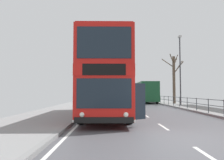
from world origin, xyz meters
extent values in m
cube|color=#4D4D53|center=(0.00, 0.00, -0.03)|extent=(8.40, 140.00, 0.06)
cube|color=silver|center=(0.00, -2.20, 0.00)|extent=(0.12, 2.00, 0.00)
cube|color=silver|center=(0.00, 2.60, 0.00)|extent=(0.12, 2.00, 0.00)
cube|color=silver|center=(0.00, 7.40, 0.00)|extent=(0.12, 2.00, 0.00)
cube|color=silver|center=(0.00, 12.20, 0.00)|extent=(0.12, 2.00, 0.00)
cube|color=silver|center=(0.00, 17.00, 0.00)|extent=(0.12, 2.00, 0.00)
cube|color=silver|center=(0.00, 21.80, 0.00)|extent=(0.12, 2.00, 0.00)
cube|color=silver|center=(0.00, 26.60, 0.00)|extent=(0.12, 2.00, 0.00)
cube|color=silver|center=(0.00, 31.40, 0.00)|extent=(0.12, 2.00, 0.00)
cube|color=silver|center=(0.00, 36.20, 0.00)|extent=(0.12, 2.00, 0.00)
cube|color=silver|center=(0.00, 41.00, 0.00)|extent=(0.12, 2.00, 0.00)
cube|color=silver|center=(0.00, 45.80, 0.00)|extent=(0.12, 2.00, 0.00)
cube|color=silver|center=(0.00, 50.60, 0.00)|extent=(0.12, 2.00, 0.00)
cube|color=silver|center=(-3.95, 0.00, 0.00)|extent=(0.12, 133.00, 0.00)
cube|color=gray|center=(-4.30, 0.00, 0.07)|extent=(0.20, 140.00, 0.14)
cube|color=red|center=(-2.70, 6.55, 1.29)|extent=(2.60, 10.39, 1.88)
cube|color=red|center=(-2.70, 6.55, 2.48)|extent=(2.61, 10.45, 0.49)
cube|color=red|center=(-2.70, 6.55, 3.59)|extent=(2.60, 10.39, 1.72)
cube|color=#A91511|center=(-2.70, 6.55, 4.49)|extent=(2.52, 10.08, 0.08)
cube|color=#19232D|center=(-2.65, 1.35, 1.52)|extent=(2.21, 0.05, 1.21)
cube|color=black|center=(-2.65, 1.34, 2.48)|extent=(1.76, 0.05, 0.47)
cube|color=#19232D|center=(-2.65, 1.35, 3.59)|extent=(2.21, 0.05, 1.31)
cube|color=black|center=(-2.65, 1.34, 0.45)|extent=(2.39, 0.10, 0.24)
cube|color=white|center=(-2.70, 6.55, 0.41)|extent=(2.63, 10.45, 0.10)
cube|color=#19232D|center=(-1.43, 6.82, 1.56)|extent=(0.09, 8.09, 0.98)
cube|color=#19232D|center=(-1.43, 6.56, 3.67)|extent=(0.10, 9.33, 1.03)
cube|color=#19232D|center=(-3.96, 6.79, 1.56)|extent=(0.09, 8.09, 0.98)
cube|color=#19232D|center=(-3.96, 6.54, 3.67)|extent=(0.10, 9.33, 1.03)
sphere|color=white|center=(-1.77, 1.34, 0.67)|extent=(0.20, 0.20, 0.20)
sphere|color=white|center=(-3.53, 1.32, 0.67)|extent=(0.20, 0.20, 0.20)
cube|color=#19232D|center=(-1.12, 2.42, 1.16)|extent=(0.67, 0.50, 1.62)
cube|color=black|center=(-1.47, 2.72, 1.16)|extent=(0.11, 0.90, 1.62)
cylinder|color=black|center=(-1.46, 3.57, 0.52)|extent=(0.31, 1.04, 1.04)
cylinder|color=black|center=(-3.87, 3.55, 0.52)|extent=(0.31, 1.04, 1.04)
cylinder|color=black|center=(-1.52, 9.84, 0.52)|extent=(0.31, 1.04, 1.04)
cylinder|color=black|center=(-3.93, 9.82, 0.52)|extent=(0.31, 1.04, 1.04)
cube|color=#19512D|center=(2.92, 27.30, 1.69)|extent=(2.49, 10.89, 2.75)
cube|color=#19232D|center=(1.68, 27.30, 2.08)|extent=(0.05, 9.25, 1.32)
cube|color=#19232D|center=(4.16, 27.30, 2.08)|extent=(0.05, 9.25, 1.32)
cube|color=#19232D|center=(2.90, 32.76, 1.97)|extent=(2.11, 0.04, 1.65)
cylinder|color=black|center=(1.73, 30.74, 0.48)|extent=(0.28, 0.96, 0.96)
cylinder|color=black|center=(4.08, 30.74, 0.48)|extent=(0.28, 0.96, 0.96)
cylinder|color=black|center=(1.75, 23.66, 0.48)|extent=(0.28, 0.96, 0.96)
cylinder|color=black|center=(4.11, 23.66, 0.48)|extent=(0.28, 0.96, 0.96)
cylinder|color=#2D3338|center=(4.45, 5.85, 0.63)|extent=(0.05, 0.05, 0.98)
cylinder|color=#2D3338|center=(4.45, 8.02, 0.63)|extent=(0.05, 0.05, 0.98)
cylinder|color=#2D3338|center=(4.45, 10.18, 0.63)|extent=(0.05, 0.05, 0.98)
cylinder|color=#2D3338|center=(4.45, 12.34, 0.63)|extent=(0.05, 0.05, 0.98)
cylinder|color=#2D3338|center=(4.45, 14.51, 0.63)|extent=(0.05, 0.05, 0.98)
cylinder|color=#2D3338|center=(4.45, 16.67, 0.63)|extent=(0.05, 0.05, 0.98)
cylinder|color=#2D3338|center=(4.45, 18.83, 0.63)|extent=(0.05, 0.05, 0.98)
cylinder|color=#2D3338|center=(4.45, 20.99, 0.63)|extent=(0.05, 0.05, 0.98)
cylinder|color=#2D3338|center=(4.45, 23.16, 0.63)|extent=(0.05, 0.05, 0.98)
cylinder|color=#2D3338|center=(4.45, 25.32, 0.63)|extent=(0.05, 0.05, 0.98)
cylinder|color=#2D3338|center=(4.45, 11.26, 1.07)|extent=(0.04, 28.12, 0.04)
cylinder|color=#2D3338|center=(4.45, 11.26, 0.68)|extent=(0.04, 28.12, 0.04)
cylinder|color=#38383D|center=(5.64, 18.01, 4.03)|extent=(0.14, 0.14, 7.77)
cube|color=#B2B2AD|center=(5.64, 18.01, 8.03)|extent=(0.28, 0.60, 0.20)
cylinder|color=brown|center=(5.84, 21.32, 3.20)|extent=(0.36, 0.36, 6.12)
cylinder|color=brown|center=(6.24, 20.59, 4.73)|extent=(0.92, 1.57, 1.44)
cylinder|color=brown|center=(6.42, 21.40, 4.85)|extent=(1.23, 0.24, 1.76)
cylinder|color=brown|center=(6.15, 21.40, 5.93)|extent=(0.71, 0.27, 1.20)
cylinder|color=brown|center=(5.50, 20.89, 5.85)|extent=(0.84, 0.99, 1.23)
cylinder|color=brown|center=(5.05, 21.29, 5.38)|extent=(1.64, 0.16, 1.18)
cylinder|color=brown|center=(6.13, 21.57, 5.54)|extent=(0.69, 0.61, 1.23)
cylinder|color=brown|center=(5.95, 21.91, 5.87)|extent=(0.33, 1.26, 0.81)
camera|label=1|loc=(-2.39, -7.70, 1.55)|focal=36.09mm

